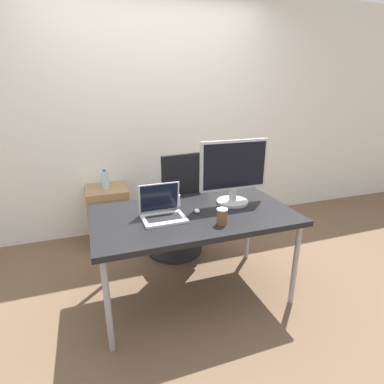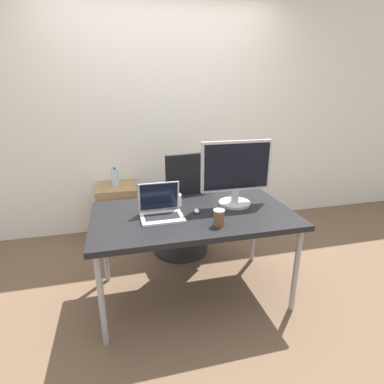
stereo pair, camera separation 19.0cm
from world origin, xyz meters
TOP-DOWN VIEW (x-y plane):
  - ground_plane at (0.00, 0.00)m, footprint 14.00×14.00m
  - wall_back at (0.00, 1.40)m, footprint 10.00×0.05m
  - desk at (0.00, 0.00)m, footprint 1.48×0.83m
  - office_chair at (0.06, 0.65)m, footprint 0.56×0.59m
  - cabinet_left at (-0.56, 1.16)m, footprint 0.42×0.42m
  - cabinet_right at (0.59, 1.16)m, footprint 0.42×0.42m
  - water_bottle at (-0.56, 1.16)m, footprint 0.08×0.08m
  - laptop_center at (-0.24, -0.01)m, footprint 0.30×0.25m
  - monitor at (0.36, 0.09)m, footprint 0.56×0.25m
  - mouse at (0.02, -0.01)m, footprint 0.04×0.06m
  - coffee_cup_white at (-0.09, 0.17)m, footprint 0.08×0.08m
  - coffee_cup_brown at (0.11, -0.25)m, footprint 0.08×0.08m

SIDE VIEW (x-z plane):
  - ground_plane at x=0.00m, z-range 0.00..0.00m
  - cabinet_left at x=-0.56m, z-range 0.00..0.61m
  - cabinet_right at x=0.59m, z-range 0.00..0.61m
  - office_chair at x=0.06m, z-range -0.14..0.92m
  - desk at x=0.00m, z-range 0.31..1.03m
  - water_bottle at x=-0.56m, z-range 0.60..0.80m
  - mouse at x=0.02m, z-range 0.72..0.75m
  - coffee_cup_white at x=-0.09m, z-range 0.72..0.81m
  - laptop_center at x=-0.24m, z-range 0.65..0.88m
  - coffee_cup_brown at x=0.11m, z-range 0.72..0.83m
  - monitor at x=0.36m, z-range 0.72..1.23m
  - wall_back at x=0.00m, z-range 0.00..2.60m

